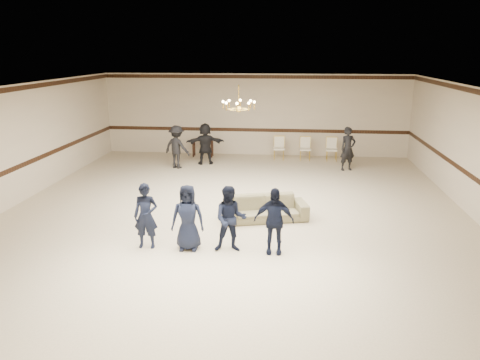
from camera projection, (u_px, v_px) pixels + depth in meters
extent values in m
cube|color=beige|center=(235.00, 211.00, 12.31)|extent=(12.00, 14.00, 0.01)
cube|color=black|center=(234.00, 88.00, 11.45)|extent=(12.00, 14.00, 0.01)
cube|color=beige|center=(255.00, 115.00, 18.59)|extent=(12.00, 0.01, 3.20)
cube|color=beige|center=(161.00, 284.00, 5.17)|extent=(12.00, 0.01, 3.20)
cube|color=beige|center=(11.00, 147.00, 12.48)|extent=(0.01, 14.00, 3.20)
cube|color=black|center=(255.00, 130.00, 18.73)|extent=(12.00, 0.02, 0.14)
cube|color=black|center=(255.00, 77.00, 18.18)|extent=(12.00, 0.02, 0.14)
imported|color=black|center=(146.00, 216.00, 9.91)|extent=(0.52, 0.35, 1.41)
imported|color=black|center=(188.00, 218.00, 9.82)|extent=(0.71, 0.48, 1.41)
imported|color=black|center=(230.00, 219.00, 9.73)|extent=(0.73, 0.60, 1.41)
imported|color=black|center=(274.00, 221.00, 9.64)|extent=(0.83, 0.35, 1.41)
imported|color=#817E56|center=(266.00, 208.00, 11.65)|extent=(2.18, 1.30, 0.60)
imported|color=black|center=(177.00, 147.00, 16.65)|extent=(1.13, 0.89, 1.53)
imported|color=black|center=(205.00, 144.00, 17.23)|extent=(1.48, 0.75, 1.53)
imported|color=black|center=(348.00, 149.00, 16.33)|extent=(0.65, 0.55, 1.53)
cube|color=black|center=(203.00, 148.00, 18.55)|extent=(0.83, 0.36, 0.69)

